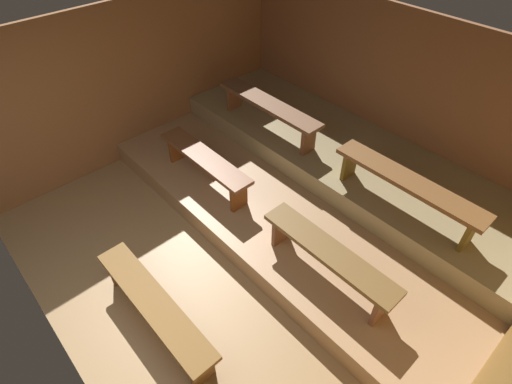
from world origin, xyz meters
The scene contains 10 objects.
ground centered at (0.00, 2.19, -0.04)m, with size 5.96×5.17×0.08m, color #9E7A4F.
wall_back centered at (0.00, 4.40, 1.10)m, with size 5.96×0.06×2.20m, color #915B39.
wall_left centered at (-2.61, 2.19, 1.10)m, with size 0.06×5.17×2.20m, color #966038.
platform_lower centered at (0.00, 2.92, 0.14)m, with size 5.16×2.91×0.27m, color #A67D55.
platform_middle centered at (0.00, 3.59, 0.41)m, with size 5.16×1.55×0.27m, color #93825A.
bench_floor_center centered at (0.17, 0.43, 0.34)m, with size 1.72×0.30×0.42m.
bench_lower_left centered at (-1.02, 1.96, 0.61)m, with size 1.56×0.30×0.42m.
bench_lower_right centered at (1.02, 1.96, 0.61)m, with size 1.56×0.30×0.42m.
bench_middle_left centered at (-1.09, 3.14, 0.89)m, with size 1.75×0.30×0.42m.
bench_middle_right centered at (1.09, 3.14, 0.89)m, with size 1.75×0.30×0.42m.
Camera 1 is at (2.38, -0.25, 3.76)m, focal length 28.07 mm.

